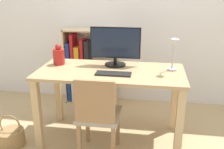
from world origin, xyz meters
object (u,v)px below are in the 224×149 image
Objects in this scene: vase at (59,56)px; bookshelf at (84,71)px; chair at (98,114)px; monitor at (115,45)px; desk_lamp at (174,52)px; keyboard at (113,74)px; basket at (12,137)px.

vase is 0.89m from bookshelf.
chair is at bearing -41.86° from vase.
monitor is 0.64× the size of chair.
chair is 0.80× the size of bookshelf.
vase is 1.21m from desk_lamp.
monitor reaches higher than keyboard.
basket is at bearing -153.91° from monitor.
vase is at bearing -94.93° from bookshelf.
keyboard reaches higher than basket.
chair is (-0.11, -0.22, -0.33)m from keyboard.
basket is (-1.61, -0.36, -0.89)m from desk_lamp.
keyboard is at bearing 68.74° from chair.
desk_lamp is at bearing -37.10° from bookshelf.
keyboard is at bearing -21.51° from vase.
vase is 0.64× the size of basket.
keyboard is at bearing -163.43° from desk_lamp.
keyboard is 0.41× the size of chair.
vase is at bearing 176.10° from desk_lamp.
bookshelf reaches higher than chair.
desk_lamp is 0.41× the size of chair.
keyboard is 1.27m from basket.
vase is 0.27× the size of chair.
desk_lamp is (0.59, -0.14, -0.01)m from monitor.
bookshelf reaches higher than vase.
vase is at bearing -174.20° from monitor.
keyboard is 0.33× the size of bookshelf.
monitor reaches higher than basket.
vase reaches higher than basket.
bookshelf is (-0.45, 1.24, -0.00)m from chair.
monitor reaches higher than bookshelf.
desk_lamp is at bearing 16.57° from keyboard.
bookshelf is (-1.13, 0.86, -0.54)m from desk_lamp.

